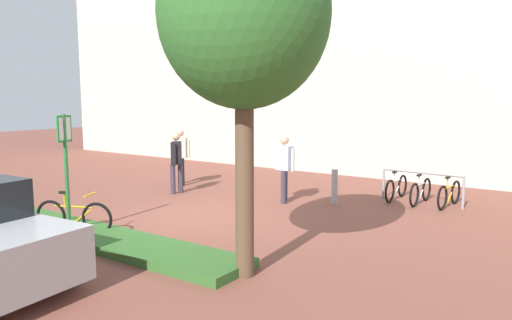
% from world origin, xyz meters
% --- Properties ---
extents(ground_plane, '(60.00, 60.00, 0.00)m').
position_xyz_m(ground_plane, '(0.00, 0.00, 0.00)').
color(ground_plane, brown).
extents(building_facade, '(28.00, 1.20, 10.00)m').
position_xyz_m(building_facade, '(0.00, 7.89, 5.00)').
color(building_facade, beige).
rests_on(building_facade, ground).
extents(planter_strip, '(7.00, 1.10, 0.16)m').
position_xyz_m(planter_strip, '(-0.34, -2.47, 0.08)').
color(planter_strip, '#336028').
rests_on(planter_strip, ground).
extents(tree_sidewalk, '(2.49, 2.49, 5.27)m').
position_xyz_m(tree_sidewalk, '(3.17, -2.33, 3.87)').
color(tree_sidewalk, brown).
rests_on(tree_sidewalk, ground).
extents(parking_sign_post, '(0.10, 0.36, 2.38)m').
position_xyz_m(parking_sign_post, '(-1.05, -2.47, 1.56)').
color(parking_sign_post, '#2D7238').
rests_on(parking_sign_post, ground).
extents(bike_at_sign, '(1.58, 0.70, 0.86)m').
position_xyz_m(bike_at_sign, '(-0.99, -2.40, 0.35)').
color(bike_at_sign, black).
rests_on(bike_at_sign, ground).
extents(bike_rack_cluster, '(2.10, 1.69, 0.83)m').
position_xyz_m(bike_rack_cluster, '(3.98, 4.31, 0.35)').
color(bike_rack_cluster, '#99999E').
rests_on(bike_rack_cluster, ground).
extents(bollard_steel, '(0.16, 0.16, 0.90)m').
position_xyz_m(bollard_steel, '(2.19, 2.95, 0.45)').
color(bollard_steel, '#ADADB2').
rests_on(bollard_steel, ground).
extents(person_casual_tan, '(0.61, 0.46, 1.72)m').
position_xyz_m(person_casual_tan, '(1.00, 2.45, 0.98)').
color(person_casual_tan, '#383342').
rests_on(person_casual_tan, ground).
extents(person_shirt_blue, '(0.57, 0.38, 1.72)m').
position_xyz_m(person_shirt_blue, '(-2.93, 2.78, 0.98)').
color(person_shirt_blue, black).
rests_on(person_shirt_blue, ground).
extents(person_suited_dark, '(0.42, 0.52, 1.72)m').
position_xyz_m(person_suited_dark, '(-2.11, 1.73, 0.98)').
color(person_suited_dark, '#383342').
rests_on(person_suited_dark, ground).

